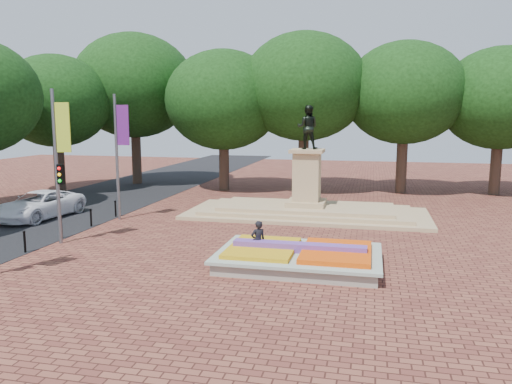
{
  "coord_description": "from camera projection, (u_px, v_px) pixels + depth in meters",
  "views": [
    {
      "loc": [
        3.64,
        -20.76,
        5.83
      ],
      "look_at": [
        -1.7,
        2.22,
        2.2
      ],
      "focal_mm": 35.0,
      "sensor_mm": 36.0,
      "label": 1
    }
  ],
  "objects": [
    {
      "name": "ground",
      "position": [
        283.0,
        251.0,
        21.68
      ],
      "size": [
        90.0,
        90.0,
        0.0
      ],
      "primitive_type": "plane",
      "color": "brown",
      "rests_on": "ground"
    },
    {
      "name": "monument",
      "position": [
        306.0,
        201.0,
        29.25
      ],
      "size": [
        14.0,
        6.0,
        6.4
      ],
      "color": "tan",
      "rests_on": "ground"
    },
    {
      "name": "asphalt_street",
      "position": [
        51.0,
        214.0,
        29.85
      ],
      "size": [
        9.0,
        90.0,
        0.02
      ],
      "primitive_type": "cube",
      "color": "black",
      "rests_on": "ground"
    },
    {
      "name": "banner_poles",
      "position": [
        54.0,
        160.0,
        22.09
      ],
      "size": [
        0.88,
        11.17,
        7.0
      ],
      "color": "slate",
      "rests_on": "ground"
    },
    {
      "name": "bollard_row",
      "position": [
        44.0,
        234.0,
        22.55
      ],
      "size": [
        0.12,
        13.12,
        0.98
      ],
      "color": "black",
      "rests_on": "ground"
    },
    {
      "name": "flower_bed",
      "position": [
        300.0,
        256.0,
        19.47
      ],
      "size": [
        6.3,
        4.3,
        0.91
      ],
      "color": "gray",
      "rests_on": "ground"
    },
    {
      "name": "tree_row_back",
      "position": [
        356.0,
        104.0,
        37.48
      ],
      "size": [
        44.8,
        8.8,
        10.43
      ],
      "color": "#3A2C20",
      "rests_on": "ground"
    },
    {
      "name": "pedestrian",
      "position": [
        258.0,
        241.0,
        19.95
      ],
      "size": [
        0.73,
        0.69,
        1.68
      ],
      "primitive_type": "imported",
      "rotation": [
        0.0,
        0.0,
        3.77
      ],
      "color": "black",
      "rests_on": "ground"
    },
    {
      "name": "van",
      "position": [
        39.0,
        205.0,
        28.41
      ],
      "size": [
        3.09,
        5.81,
        1.56
      ],
      "primitive_type": "imported",
      "rotation": [
        0.0,
        0.0,
        -0.09
      ],
      "color": "white",
      "rests_on": "ground"
    }
  ]
}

